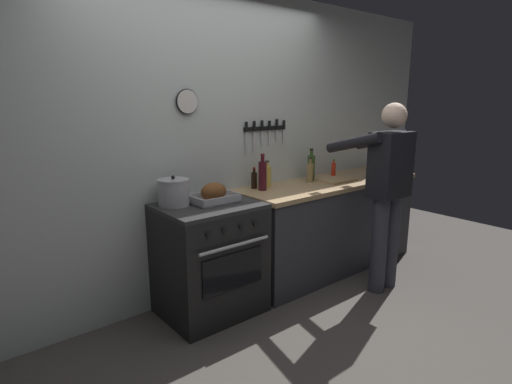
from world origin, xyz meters
name	(u,v)px	position (x,y,z in m)	size (l,w,h in m)	color
ground_plane	(320,357)	(0.00, 0.00, 0.00)	(8.00, 8.00, 0.00)	#4C4742
wall_back	(206,146)	(0.00, 1.35, 1.30)	(6.00, 0.13, 2.60)	silver
counter_block	(328,225)	(1.20, 0.99, 0.45)	(2.03, 0.65, 0.90)	#38383D
stove	(210,259)	(-0.22, 0.99, 0.45)	(0.76, 0.67, 0.90)	black
person_cook	(387,186)	(1.22, 0.37, 0.95)	(0.51, 0.63, 1.66)	#383842
roasting_pan	(214,194)	(-0.16, 1.00, 0.97)	(0.35, 0.26, 0.16)	#B7B7BC
stock_pot	(174,192)	(-0.44, 1.12, 1.00)	(0.24, 0.24, 0.23)	#B7B7BC
cutting_board	(337,180)	(1.26, 0.95, 0.91)	(0.36, 0.24, 0.02)	tan
bottle_soy_sauce	(254,180)	(0.41, 1.20, 0.98)	(0.05, 0.05, 0.19)	black
bottle_cooking_oil	(267,176)	(0.54, 1.17, 1.00)	(0.08, 0.08, 0.24)	gold
bottle_vinegar	(310,172)	(1.00, 1.08, 1.00)	(0.06, 0.06, 0.24)	#997F4C
bottle_hot_sauce	(333,169)	(1.45, 1.16, 0.97)	(0.05, 0.05, 0.17)	red
bottle_olive_oil	(311,167)	(1.09, 1.14, 1.03)	(0.07, 0.07, 0.31)	#385623
bottle_wine_red	(263,175)	(0.42, 1.10, 1.04)	(0.07, 0.07, 0.32)	#47141E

